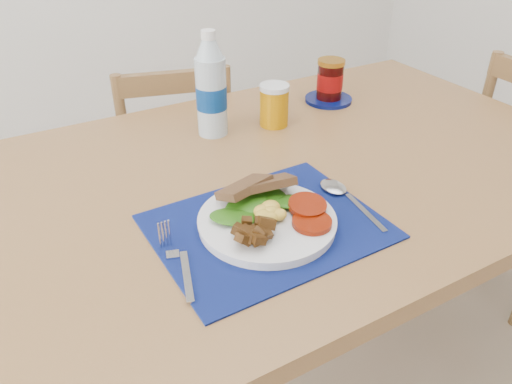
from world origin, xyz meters
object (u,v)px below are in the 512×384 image
water_bottle (211,90)px  juice_glass (274,106)px  chair_far (176,151)px  jam_on_saucer (330,83)px  breakfast_plate (266,220)px

water_bottle → juice_glass: 0.17m
chair_far → jam_on_saucer: (0.34, -0.36, 0.28)m
chair_far → jam_on_saucer: chair_far is taller
breakfast_plate → jam_on_saucer: jam_on_saucer is taller
chair_far → breakfast_plate: 0.84m
breakfast_plate → juice_glass: bearing=50.1°
water_bottle → juice_glass: (0.16, -0.03, -0.06)m
juice_glass → jam_on_saucer: jam_on_saucer is taller
juice_glass → jam_on_saucer: size_ratio=0.76×
juice_glass → jam_on_saucer: 0.22m
juice_glass → breakfast_plate: bearing=-123.4°
chair_far → juice_glass: size_ratio=9.95×
breakfast_plate → chair_far: bearing=74.4°
chair_far → juice_glass: chair_far is taller
water_bottle → jam_on_saucer: size_ratio=1.90×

